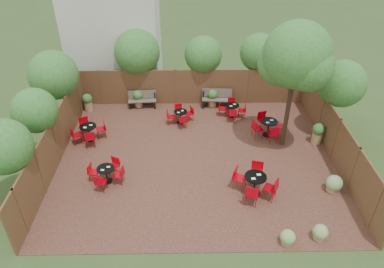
{
  "coord_description": "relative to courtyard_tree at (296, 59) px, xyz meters",
  "views": [
    {
      "loc": [
        -0.4,
        -12.67,
        9.99
      ],
      "look_at": [
        -0.18,
        0.5,
        1.0
      ],
      "focal_mm": 34.09,
      "sensor_mm": 36.0,
      "label": 1
    }
  ],
  "objects": [
    {
      "name": "low_shrubs",
      "position": [
        0.39,
        -4.37,
        -3.91
      ],
      "size": [
        2.99,
        3.12,
        0.7
      ],
      "color": "#A47D52",
      "rests_on": "courtyard_paving"
    },
    {
      "name": "fence_left",
      "position": [
        -10.02,
        -1.02,
        -3.23
      ],
      "size": [
        0.08,
        10.0,
        2.0
      ],
      "primitive_type": "cube",
      "color": "#55341F",
      "rests_on": "ground"
    },
    {
      "name": "overhang_foliage",
      "position": [
        -5.75,
        2.17,
        -1.59
      ],
      "size": [
        15.43,
        10.39,
        2.41
      ],
      "color": "#2D6C23",
      "rests_on": "ground"
    },
    {
      "name": "fence_back",
      "position": [
        -4.02,
        3.98,
        -3.23
      ],
      "size": [
        12.0,
        0.08,
        2.0
      ],
      "primitive_type": "cube",
      "color": "#55341F",
      "rests_on": "ground"
    },
    {
      "name": "park_bench_right",
      "position": [
        -2.78,
        3.62,
        -3.7
      ],
      "size": [
        1.64,
        0.67,
        0.99
      ],
      "rotation": [
        0.0,
        0.0,
        -0.1
      ],
      "color": "brown",
      "rests_on": "courtyard_paving"
    },
    {
      "name": "park_bench_left",
      "position": [
        -6.81,
        3.61,
        -3.74
      ],
      "size": [
        1.52,
        0.6,
        0.92
      ],
      "rotation": [
        0.0,
        0.0,
        0.08
      ],
      "color": "brown",
      "rests_on": "courtyard_paving"
    },
    {
      "name": "ground",
      "position": [
        -4.02,
        -1.02,
        -4.23
      ],
      "size": [
        80.0,
        80.0,
        0.0
      ],
      "primitive_type": "plane",
      "color": "#354F23",
      "rests_on": "ground"
    },
    {
      "name": "courtyard_paving",
      "position": [
        -4.02,
        -1.02,
        -4.22
      ],
      "size": [
        12.0,
        10.0,
        0.02
      ],
      "primitive_type": "cube",
      "color": "#351D15",
      "rests_on": "ground"
    },
    {
      "name": "neighbour_building",
      "position": [
        -8.52,
        6.98,
        -0.23
      ],
      "size": [
        5.0,
        4.0,
        8.0
      ],
      "primitive_type": "cube",
      "color": "beige",
      "rests_on": "ground"
    },
    {
      "name": "planters",
      "position": [
        -4.25,
        2.59,
        -3.69
      ],
      "size": [
        11.84,
        4.09,
        1.01
      ],
      "color": "#A47D52",
      "rests_on": "courtyard_paving"
    },
    {
      "name": "courtyard_tree",
      "position": [
        0.0,
        0.0,
        0.0
      ],
      "size": [
        2.87,
        2.79,
        5.78
      ],
      "rotation": [
        0.0,
        0.0,
        -0.18
      ],
      "color": "black",
      "rests_on": "courtyard_paving"
    },
    {
      "name": "fence_right",
      "position": [
        1.98,
        -1.02,
        -3.23
      ],
      "size": [
        0.08,
        10.0,
        2.0
      ],
      "primitive_type": "cube",
      "color": "#55341F",
      "rests_on": "ground"
    },
    {
      "name": "bistro_tables",
      "position": [
        -4.04,
        -0.3,
        -3.77
      ],
      "size": [
        10.13,
        7.32,
        0.96
      ],
      "color": "black",
      "rests_on": "courtyard_paving"
    }
  ]
}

